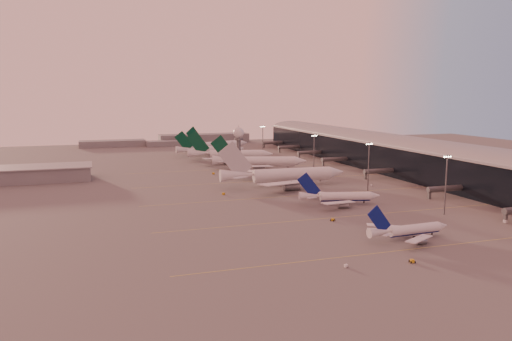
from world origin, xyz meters
name	(u,v)px	position (x,y,z in m)	size (l,w,h in m)	color
ground	(316,226)	(0.00, 0.00, 0.00)	(700.00, 700.00, 0.00)	#4D4B4B
taxiway_markings	(323,193)	(30.00, 56.00, 0.01)	(180.00, 185.25, 0.02)	gold
terminal	(395,154)	(107.88, 110.09, 10.52)	(57.00, 362.00, 23.04)	black
hangar	(16,174)	(-120.00, 140.00, 4.32)	(82.00, 27.00, 8.50)	slate
radar_tower	(239,142)	(5.00, 120.00, 20.95)	(6.40, 6.40, 31.10)	#505257
mast_a	(446,182)	(58.00, 0.00, 13.74)	(3.60, 0.56, 25.00)	#505257
mast_b	(369,164)	(55.00, 55.00, 13.74)	(3.60, 0.56, 25.00)	#505257
mast_c	(314,153)	(50.00, 110.00, 13.74)	(3.60, 0.56, 25.00)	#505257
mast_d	(263,140)	(48.00, 200.00, 13.74)	(3.60, 0.56, 25.00)	#505257
distant_horizon	(178,140)	(2.62, 325.14, 3.89)	(165.00, 37.50, 9.00)	slate
narrowbody_near	(409,232)	(23.28, -25.01, 2.64)	(33.33, 26.57, 13.01)	silver
narrowbody_mid	(340,198)	(26.11, 30.86, 3.00)	(37.40, 29.51, 14.84)	silver
widebody_white	(284,178)	(19.41, 81.66, 4.34)	(71.19, 56.94, 25.02)	silver
greentail_a	(260,164)	(25.54, 140.89, 4.03)	(60.96, 48.50, 22.83)	silver
greentail_b	(231,156)	(17.70, 183.73, 4.07)	(61.33, 48.77, 23.02)	silver
greentail_c	(211,151)	(12.05, 223.52, 3.62)	(56.50, 45.61, 20.52)	silver
greentail_d	(219,146)	(26.02, 253.54, 3.98)	(59.77, 47.49, 22.52)	silver
gsv_truck_a	(347,264)	(-10.53, -43.58, 0.97)	(4.83, 2.06, 1.90)	silver
gsv_tug_near	(412,261)	(9.52, -46.23, 0.51)	(2.64, 3.78, 0.99)	gold
gsv_catering_a	(506,217)	(71.92, -18.25, 2.31)	(5.88, 3.18, 4.62)	silver
gsv_tug_mid	(333,220)	(9.72, 5.19, 0.49)	(3.55, 3.88, 0.95)	gold
gsv_truck_b	(364,195)	(44.40, 41.04, 1.27)	(6.20, 2.44, 2.49)	silver
gsv_truck_c	(224,193)	(-17.65, 68.22, 1.14)	(5.86, 4.29, 2.24)	gold
gsv_catering_b	(372,183)	(63.81, 65.86, 1.92)	(5.11, 3.69, 3.84)	silver
gsv_tug_far	(256,181)	(8.30, 97.37, 0.52)	(3.85, 4.10, 1.01)	silver
gsv_truck_d	(213,172)	(-8.16, 131.65, 1.22)	(3.94, 6.29, 2.39)	gold
gsv_tug_hangar	(285,164)	(49.59, 156.93, 0.48)	(3.36, 2.12, 0.93)	gold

